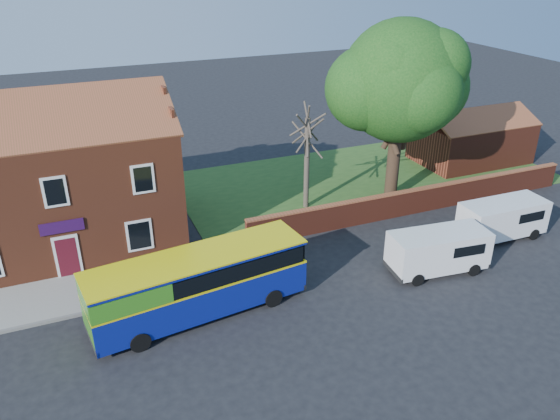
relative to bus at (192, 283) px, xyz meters
name	(u,v)px	position (x,y,z in m)	size (l,w,h in m)	color
ground	(257,331)	(2.16, -2.12, -1.66)	(120.00, 120.00, 0.00)	black
pavement	(74,294)	(-4.84, 3.63, -1.60)	(18.00, 3.50, 0.12)	gray
kerb	(77,315)	(-4.84, 1.88, -1.59)	(18.00, 0.15, 0.14)	slate
grass_strip	(365,177)	(15.16, 10.88, -1.64)	(26.00, 12.00, 0.04)	#426B28
shop_building	(55,184)	(-4.86, 9.38, 1.75)	(12.30, 8.13, 10.50)	brown
boundary_wall	(417,200)	(15.16, 4.88, -0.85)	(22.00, 0.38, 1.60)	maroon
outbuilding	(471,140)	(24.16, 10.88, -0.06)	(8.20, 5.06, 4.17)	maroon
bus	(192,283)	(0.00, 0.00, 0.00)	(9.82, 3.61, 2.93)	navy
van_near	(438,250)	(12.17, -1.08, -0.46)	(5.07, 2.45, 2.15)	white
van_far	(503,218)	(17.67, 0.47, -0.47)	(4.90, 2.11, 2.13)	white
large_tree	(400,84)	(15.00, 7.56, 5.66)	(9.17, 7.25, 11.18)	black
bare_tree	(307,159)	(9.26, 8.17, 1.55)	(2.35, 2.80, 6.27)	#4C4238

